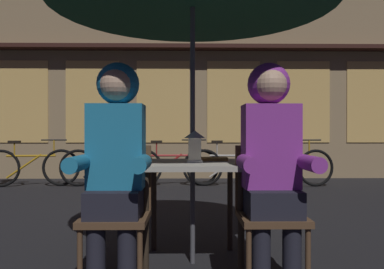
{
  "coord_description": "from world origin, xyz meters",
  "views": [
    {
      "loc": [
        -0.05,
        -2.75,
        0.95
      ],
      "look_at": [
        0.0,
        0.31,
        0.94
      ],
      "focal_mm": 35.24,
      "sensor_mm": 36.0,
      "label": 1
    }
  ],
  "objects": [
    {
      "name": "bicycle_second",
      "position": [
        -1.47,
        4.03,
        0.35
      ],
      "size": [
        1.68,
        0.23,
        0.84
      ],
      "color": "black",
      "rests_on": "ground_plane"
    },
    {
      "name": "chair_right",
      "position": [
        0.48,
        -0.37,
        0.49
      ],
      "size": [
        0.4,
        0.4,
        0.87
      ],
      "color": "#513823",
      "rests_on": "ground_plane"
    },
    {
      "name": "chair_left",
      "position": [
        -0.48,
        -0.37,
        0.49
      ],
      "size": [
        0.4,
        0.4,
        0.87
      ],
      "color": "#513823",
      "rests_on": "ground_plane"
    },
    {
      "name": "bicycle_fourth",
      "position": [
        0.79,
        3.98,
        0.35
      ],
      "size": [
        1.68,
        0.13,
        0.84
      ],
      "color": "black",
      "rests_on": "ground_plane"
    },
    {
      "name": "lantern",
      "position": [
        0.01,
        -0.03,
        0.86
      ],
      "size": [
        0.11,
        0.11,
        0.23
      ],
      "color": "white",
      "rests_on": "cafe_table"
    },
    {
      "name": "shopfront_building",
      "position": [
        0.2,
        5.4,
        3.09
      ],
      "size": [
        10.0,
        0.93,
        6.2
      ],
      "color": "#937A56",
      "rests_on": "ground_plane"
    },
    {
      "name": "book",
      "position": [
        0.17,
        0.15,
        0.75
      ],
      "size": [
        0.2,
        0.14,
        0.02
      ],
      "primitive_type": "cube",
      "rotation": [
        0.0,
        0.0,
        -0.01
      ],
      "color": "olive",
      "rests_on": "cafe_table"
    },
    {
      "name": "person_right_hooded",
      "position": [
        0.48,
        -0.43,
        0.85
      ],
      "size": [
        0.45,
        0.56,
        1.4
      ],
      "color": "black",
      "rests_on": "ground_plane"
    },
    {
      "name": "ground_plane",
      "position": [
        0.0,
        0.0,
        0.0
      ],
      "size": [
        60.0,
        60.0,
        0.0
      ],
      "primitive_type": "plane",
      "color": "black"
    },
    {
      "name": "bicycle_fifth",
      "position": [
        1.74,
        3.84,
        0.35
      ],
      "size": [
        1.68,
        0.23,
        0.84
      ],
      "color": "black",
      "rests_on": "ground_plane"
    },
    {
      "name": "bicycle_nearest",
      "position": [
        -2.8,
        3.96,
        0.35
      ],
      "size": [
        1.67,
        0.24,
        0.84
      ],
      "color": "black",
      "rests_on": "ground_plane"
    },
    {
      "name": "person_left_hooded",
      "position": [
        -0.48,
        -0.43,
        0.85
      ],
      "size": [
        0.45,
        0.56,
        1.4
      ],
      "color": "black",
      "rests_on": "ground_plane"
    },
    {
      "name": "bicycle_third",
      "position": [
        -0.3,
        4.02,
        0.35
      ],
      "size": [
        1.68,
        0.13,
        0.84
      ],
      "color": "black",
      "rests_on": "ground_plane"
    },
    {
      "name": "cafe_table",
      "position": [
        0.0,
        0.0,
        0.64
      ],
      "size": [
        0.72,
        0.72,
        0.74
      ],
      "color": "#B2AD9E",
      "rests_on": "ground_plane"
    }
  ]
}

